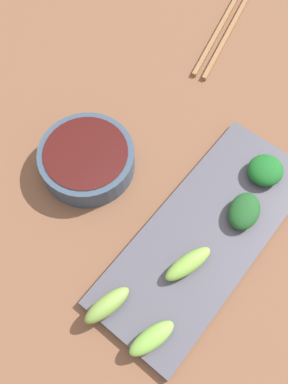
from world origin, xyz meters
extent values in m
cube|color=brown|center=(0.00, 0.00, 0.01)|extent=(2.10, 2.10, 0.02)
cylinder|color=#344558|center=(-0.15, -0.02, 0.04)|extent=(0.15, 0.15, 0.04)
cylinder|color=#3C1110|center=(-0.15, -0.02, 0.05)|extent=(0.13, 0.13, 0.02)
cube|color=#484752|center=(0.07, 0.00, 0.03)|extent=(0.16, 0.38, 0.01)
ellipsoid|color=#77A93F|center=(0.07, -0.06, 0.04)|extent=(0.05, 0.08, 0.02)
ellipsoid|color=#71A940|center=(0.10, -0.17, 0.04)|extent=(0.05, 0.07, 0.02)
ellipsoid|color=#759E42|center=(0.02, -0.17, 0.05)|extent=(0.04, 0.08, 0.03)
ellipsoid|color=#175D20|center=(0.08, 0.14, 0.05)|extent=(0.06, 0.06, 0.03)
ellipsoid|color=#1B4D20|center=(0.09, 0.06, 0.04)|extent=(0.06, 0.07, 0.03)
cube|color=brown|center=(-0.15, 0.35, 0.02)|extent=(0.06, 0.23, 0.01)
cube|color=brown|center=(-0.13, 0.35, 0.02)|extent=(0.06, 0.23, 0.01)
camera|label=1|loc=(0.13, -0.22, 0.61)|focal=38.91mm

